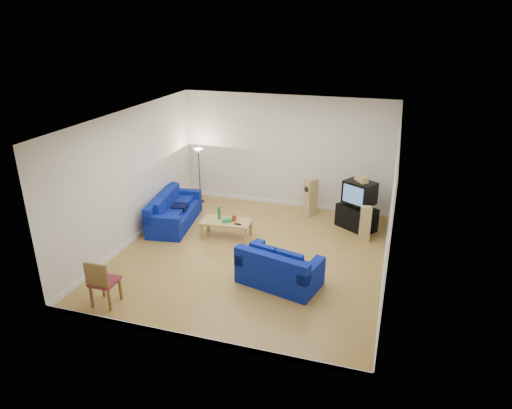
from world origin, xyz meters
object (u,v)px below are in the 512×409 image
(sofa_three_seat, at_px, (173,213))
(television, at_px, (360,192))
(sofa_loveseat, at_px, (278,271))
(coffee_table, at_px, (226,223))
(tv_stand, at_px, (356,217))

(sofa_three_seat, distance_m, television, 4.92)
(sofa_loveseat, relative_size, television, 1.96)
(sofa_loveseat, bearing_deg, television, 83.03)
(coffee_table, bearing_deg, tv_stand, 26.25)
(sofa_loveseat, relative_size, tv_stand, 1.81)
(sofa_three_seat, relative_size, coffee_table, 1.75)
(tv_stand, bearing_deg, sofa_three_seat, -132.01)
(tv_stand, xyz_separation_m, television, (0.02, 0.04, 0.68))
(television, bearing_deg, sofa_loveseat, -80.55)
(sofa_three_seat, height_order, coffee_table, sofa_three_seat)
(sofa_loveseat, bearing_deg, tv_stand, 83.05)
(sofa_loveseat, distance_m, coffee_table, 2.51)
(sofa_three_seat, bearing_deg, coffee_table, 70.24)
(sofa_loveseat, bearing_deg, coffee_table, 149.96)
(coffee_table, bearing_deg, television, 26.71)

